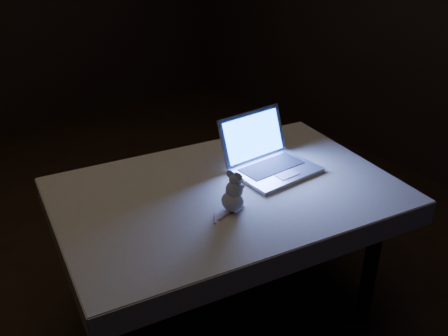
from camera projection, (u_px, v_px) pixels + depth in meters
floor at (143, 285)px, 2.63m from camera, size 5.00×5.00×0.00m
table at (227, 257)px, 2.28m from camera, size 1.46×1.09×0.70m
tablecloth at (241, 202)px, 2.12m from camera, size 1.54×1.14×0.10m
laptop at (277, 148)px, 2.19m from camera, size 0.36×0.32×0.24m
plush_mouse at (233, 192)px, 1.93m from camera, size 0.13×0.13×0.17m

